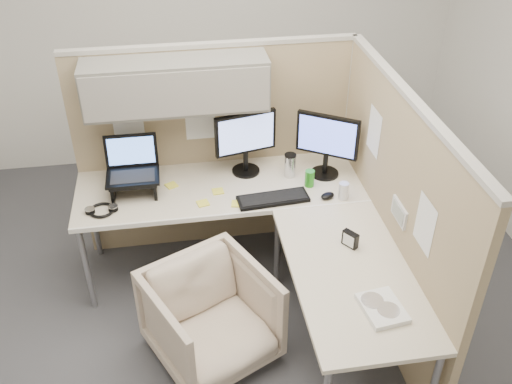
{
  "coord_description": "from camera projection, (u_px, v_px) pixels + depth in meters",
  "views": [
    {
      "loc": [
        -0.38,
        -2.76,
        2.94
      ],
      "look_at": [
        0.1,
        0.25,
        0.85
      ],
      "focal_mm": 40.0,
      "sensor_mm": 36.0,
      "label": 1
    }
  ],
  "objects": [
    {
      "name": "mouse",
      "position": [
        328.0,
        196.0,
        3.84
      ],
      "size": [
        0.12,
        0.1,
        0.04
      ],
      "primitive_type": "ellipsoid",
      "rotation": [
        0.0,
        0.0,
        0.42
      ],
      "color": "black",
      "rests_on": "desk"
    },
    {
      "name": "sticky_note_c",
      "position": [
        171.0,
        185.0,
        3.97
      ],
      "size": [
        0.1,
        0.1,
        0.01
      ],
      "primitive_type": "cube",
      "rotation": [
        0.0,
        0.0,
        0.46
      ],
      "color": "yellow",
      "rests_on": "desk"
    },
    {
      "name": "soda_can_green",
      "position": [
        344.0,
        191.0,
        3.81
      ],
      "size": [
        0.07,
        0.07,
        0.12
      ],
      "primitive_type": "cylinder",
      "color": "silver",
      "rests_on": "desk"
    },
    {
      "name": "partition_right",
      "position": [
        390.0,
        213.0,
        3.56
      ],
      "size": [
        0.07,
        2.03,
        1.63
      ],
      "color": "tan",
      "rests_on": "ground"
    },
    {
      "name": "desk_clock",
      "position": [
        350.0,
        239.0,
        3.4
      ],
      "size": [
        0.09,
        0.1,
        0.1
      ],
      "rotation": [
        0.0,
        0.0,
        -0.95
      ],
      "color": "black",
      "rests_on": "desk"
    },
    {
      "name": "office_chair",
      "position": [
        211.0,
        314.0,
        3.48
      ],
      "size": [
        0.89,
        0.87,
        0.7
      ],
      "primitive_type": "imported",
      "rotation": [
        0.0,
        0.0,
        0.45
      ],
      "color": "beige",
      "rests_on": "ground"
    },
    {
      "name": "laptop_station",
      "position": [
        133.0,
        173.0,
        3.84
      ],
      "size": [
        0.35,
        0.3,
        0.37
      ],
      "color": "black",
      "rests_on": "desk"
    },
    {
      "name": "paper_stack",
      "position": [
        382.0,
        308.0,
        2.99
      ],
      "size": [
        0.23,
        0.28,
        0.03
      ],
      "rotation": [
        0.0,
        0.0,
        0.13
      ],
      "color": "white",
      "rests_on": "desk"
    },
    {
      "name": "monitor_left",
      "position": [
        246.0,
        138.0,
        3.96
      ],
      "size": [
        0.44,
        0.2,
        0.47
      ],
      "rotation": [
        0.0,
        0.0,
        0.22
      ],
      "color": "black",
      "rests_on": "desk"
    },
    {
      "name": "soda_can_silver",
      "position": [
        310.0,
        178.0,
        3.94
      ],
      "size": [
        0.07,
        0.07,
        0.12
      ],
      "primitive_type": "cylinder",
      "color": "#268C1E",
      "rests_on": "desk"
    },
    {
      "name": "sticky_note_b",
      "position": [
        237.0,
        204.0,
        3.78
      ],
      "size": [
        0.09,
        0.09,
        0.01
      ],
      "primitive_type": "cube",
      "rotation": [
        0.0,
        0.0,
        -0.2
      ],
      "color": "yellow",
      "rests_on": "desk"
    },
    {
      "name": "headphones",
      "position": [
        102.0,
        210.0,
        3.71
      ],
      "size": [
        0.21,
        0.17,
        0.03
      ],
      "rotation": [
        0.0,
        0.0,
        0.04
      ],
      "color": "black",
      "rests_on": "desk"
    },
    {
      "name": "monitor_right",
      "position": [
        327.0,
        141.0,
        3.94
      ],
      "size": [
        0.39,
        0.26,
        0.47
      ],
      "rotation": [
        0.0,
        0.0,
        -0.56
      ],
      "color": "black",
      "rests_on": "desk"
    },
    {
      "name": "partition_back",
      "position": [
        198.0,
        121.0,
        3.98
      ],
      "size": [
        2.0,
        0.36,
        1.63
      ],
      "color": "tan",
      "rests_on": "ground"
    },
    {
      "name": "sticky_note_d",
      "position": [
        218.0,
        191.0,
        3.9
      ],
      "size": [
        0.08,
        0.08,
        0.01
      ],
      "primitive_type": "cube",
      "rotation": [
        0.0,
        0.0,
        0.08
      ],
      "color": "yellow",
      "rests_on": "desk"
    },
    {
      "name": "keyboard",
      "position": [
        273.0,
        199.0,
        3.82
      ],
      "size": [
        0.49,
        0.2,
        0.02
      ],
      "primitive_type": "cube",
      "rotation": [
        0.0,
        0.0,
        0.08
      ],
      "color": "black",
      "rests_on": "desk"
    },
    {
      "name": "desk",
      "position": [
        263.0,
        223.0,
        3.69
      ],
      "size": [
        2.0,
        1.98,
        0.73
      ],
      "color": "beige",
      "rests_on": "ground"
    },
    {
      "name": "ground",
      "position": [
        248.0,
        314.0,
        3.96
      ],
      "size": [
        4.5,
        4.5,
        0.0
      ],
      "primitive_type": "plane",
      "color": "#3E3E44",
      "rests_on": "ground"
    },
    {
      "name": "travel_mug",
      "position": [
        290.0,
        165.0,
        4.02
      ],
      "size": [
        0.08,
        0.08,
        0.18
      ],
      "color": "silver",
      "rests_on": "desk"
    },
    {
      "name": "sticky_note_a",
      "position": [
        203.0,
        203.0,
        3.79
      ],
      "size": [
        0.09,
        0.09,
        0.01
      ],
      "primitive_type": "cube",
      "rotation": [
        0.0,
        0.0,
        0.24
      ],
      "color": "yellow",
      "rests_on": "desk"
    }
  ]
}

